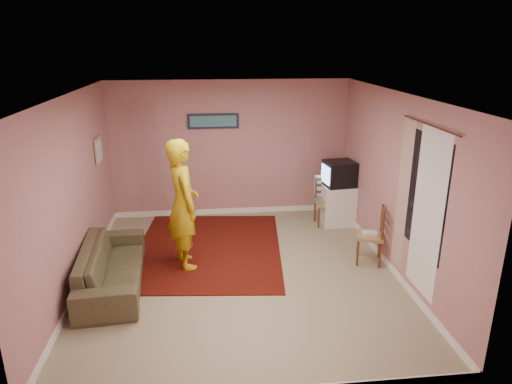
{
  "coord_description": "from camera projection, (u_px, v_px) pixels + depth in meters",
  "views": [
    {
      "loc": [
        -0.42,
        -6.01,
        3.26
      ],
      "look_at": [
        0.3,
        0.6,
        1.06
      ],
      "focal_mm": 32.0,
      "sensor_mm": 36.0,
      "label": 1
    }
  ],
  "objects": [
    {
      "name": "crt_tv",
      "position": [
        339.0,
        174.0,
        8.29
      ],
      "size": [
        0.59,
        0.54,
        0.46
      ],
      "rotation": [
        0.0,
        0.0,
        0.13
      ],
      "color": "black",
      "rests_on": "tv_cabinet"
    },
    {
      "name": "sofa",
      "position": [
        112.0,
        266.0,
        6.32
      ],
      "size": [
        0.95,
        2.09,
        0.59
      ],
      "primitive_type": "imported",
      "rotation": [
        0.0,
        0.0,
        1.65
      ],
      "color": "brown",
      "rests_on": "ground"
    },
    {
      "name": "wall_left",
      "position": [
        72.0,
        195.0,
        6.1
      ],
      "size": [
        0.02,
        5.0,
        2.6
      ],
      "primitive_type": "cube",
      "color": "tan",
      "rests_on": "ground"
    },
    {
      "name": "person",
      "position": [
        183.0,
        204.0,
        6.7
      ],
      "size": [
        0.67,
        0.83,
        1.96
      ],
      "primitive_type": "imported",
      "rotation": [
        0.0,
        0.0,
        1.89
      ],
      "color": "gold",
      "rests_on": "ground"
    },
    {
      "name": "curtain_floral",
      "position": [
        403.0,
        196.0,
        6.24
      ],
      "size": [
        0.01,
        0.35,
        2.1
      ],
      "primitive_type": "cube",
      "color": "beige",
      "rests_on": "wall_right"
    },
    {
      "name": "picture_back",
      "position": [
        213.0,
        121.0,
        8.45
      ],
      "size": [
        0.95,
        0.04,
        0.28
      ],
      "color": "#141A37",
      "rests_on": "wall_back"
    },
    {
      "name": "dvd_player",
      "position": [
        326.0,
        200.0,
        8.39
      ],
      "size": [
        0.41,
        0.34,
        0.06
      ],
      "primitive_type": "cube",
      "rotation": [
        0.0,
        0.0,
        0.27
      ],
      "color": "#A6A6AB",
      "rests_on": "chair_a"
    },
    {
      "name": "ceiling",
      "position": [
        238.0,
        95.0,
        5.92
      ],
      "size": [
        4.5,
        5.0,
        0.02
      ],
      "primitive_type": "cube",
      "color": "silver",
      "rests_on": "wall_back"
    },
    {
      "name": "chair_a",
      "position": [
        327.0,
        197.0,
        8.37
      ],
      "size": [
        0.4,
        0.38,
        0.47
      ],
      "rotation": [
        0.0,
        0.0,
        -0.01
      ],
      "color": "tan",
      "rests_on": "ground"
    },
    {
      "name": "chair_b",
      "position": [
        370.0,
        229.0,
        6.92
      ],
      "size": [
        0.5,
        0.51,
        0.49
      ],
      "rotation": [
        0.0,
        0.0,
        -1.9
      ],
      "color": "tan",
      "rests_on": "ground"
    },
    {
      "name": "area_rug",
      "position": [
        209.0,
        249.0,
        7.51
      ],
      "size": [
        2.61,
        3.13,
        0.02
      ],
      "primitive_type": "cube",
      "rotation": [
        0.0,
        0.0,
        -0.1
      ],
      "color": "black",
      "rests_on": "ground"
    },
    {
      "name": "blue_throw",
      "position": [
        324.0,
        185.0,
        8.5
      ],
      "size": [
        0.38,
        0.05,
        0.4
      ],
      "primitive_type": "cube",
      "color": "#92B1F0",
      "rests_on": "chair_a"
    },
    {
      "name": "game_console",
      "position": [
        370.0,
        233.0,
        6.94
      ],
      "size": [
        0.23,
        0.18,
        0.04
      ],
      "primitive_type": "cube",
      "rotation": [
        0.0,
        0.0,
        -0.11
      ],
      "color": "silver",
      "rests_on": "chair_b"
    },
    {
      "name": "wall_front",
      "position": [
        261.0,
        278.0,
        3.97
      ],
      "size": [
        4.5,
        0.02,
        2.6
      ],
      "primitive_type": "cube",
      "color": "tan",
      "rests_on": "ground"
    },
    {
      "name": "ground",
      "position": [
        241.0,
        273.0,
        6.74
      ],
      "size": [
        5.0,
        5.0,
        0.0
      ],
      "primitive_type": "plane",
      "color": "gray",
      "rests_on": "ground"
    },
    {
      "name": "wall_back",
      "position": [
        230.0,
        149.0,
        8.69
      ],
      "size": [
        4.5,
        0.02,
        2.6
      ],
      "primitive_type": "cube",
      "color": "tan",
      "rests_on": "ground"
    },
    {
      "name": "wall_right",
      "position": [
        395.0,
        184.0,
        6.56
      ],
      "size": [
        0.02,
        5.0,
        2.6
      ],
      "primitive_type": "cube",
      "color": "tan",
      "rests_on": "ground"
    },
    {
      "name": "curtain_rod",
      "position": [
        430.0,
        125.0,
        5.38
      ],
      "size": [
        0.02,
        1.4,
        0.02
      ],
      "primitive_type": "cylinder",
      "rotation": [
        1.57,
        0.0,
        0.0
      ],
      "color": "#5B321B",
      "rests_on": "wall_right"
    },
    {
      "name": "baseboard_back",
      "position": [
        231.0,
        211.0,
        9.07
      ],
      "size": [
        4.5,
        0.02,
        0.1
      ],
      "primitive_type": "cube",
      "color": "white",
      "rests_on": "ground"
    },
    {
      "name": "picture_left",
      "position": [
        99.0,
        150.0,
        7.53
      ],
      "size": [
        0.04,
        0.38,
        0.42
      ],
      "color": "tan",
      "rests_on": "wall_left"
    },
    {
      "name": "baseboard_right",
      "position": [
        387.0,
        263.0,
        6.95
      ],
      "size": [
        0.02,
        5.0,
        0.1
      ],
      "primitive_type": "cube",
      "color": "white",
      "rests_on": "ground"
    },
    {
      "name": "curtain_sheer",
      "position": [
        427.0,
        214.0,
        5.58
      ],
      "size": [
        0.01,
        0.75,
        2.1
      ],
      "primitive_type": "cube",
      "color": "white",
      "rests_on": "wall_right"
    },
    {
      "name": "window",
      "position": [
        425.0,
        194.0,
        5.66
      ],
      "size": [
        0.01,
        1.1,
        1.5
      ],
      "primitive_type": "cube",
      "color": "black",
      "rests_on": "wall_right"
    },
    {
      "name": "baseboard_left",
      "position": [
        84.0,
        278.0,
        6.49
      ],
      "size": [
        0.02,
        5.0,
        0.1
      ],
      "primitive_type": "cube",
      "color": "white",
      "rests_on": "ground"
    },
    {
      "name": "tv_cabinet",
      "position": [
        338.0,
        204.0,
        8.48
      ],
      "size": [
        0.58,
        0.53,
        0.74
      ],
      "primitive_type": "cube",
      "color": "white",
      "rests_on": "ground"
    }
  ]
}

